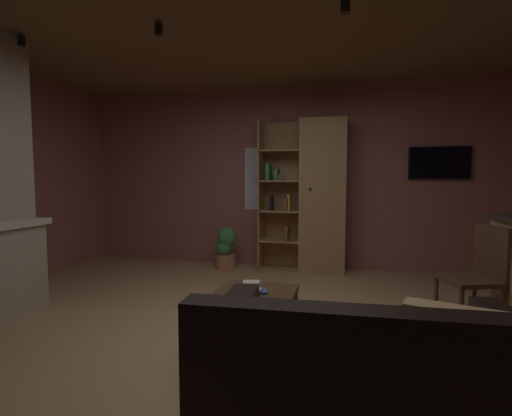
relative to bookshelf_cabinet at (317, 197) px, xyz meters
The scene contains 16 objects.
floor 2.70m from the bookshelf_cabinet, 98.72° to the right, with size 6.42×5.38×0.02m, color tan.
wall_back 0.54m from the bookshelf_cabinet, 143.91° to the left, with size 6.54×0.06×2.66m, color #9E5B56.
ceiling 2.95m from the bookshelf_cabinet, 98.72° to the right, with size 6.42×5.38×0.02m, color brown.
window_pane_back 0.84m from the bookshelf_cabinet, 162.52° to the left, with size 0.69×0.01×0.93m, color white.
bookshelf_cabinet is the anchor object (origin of this frame).
leather_couch 3.71m from the bookshelf_cabinet, 81.86° to the right, with size 1.51×0.96×0.84m.
coffee_table 2.77m from the bookshelf_cabinet, 95.09° to the right, with size 0.59×0.64×0.47m.
table_book_0 2.73m from the bookshelf_cabinet, 94.30° to the right, with size 0.12×0.11×0.02m, color #2D4C8C.
table_book_1 2.76m from the bookshelf_cabinet, 95.01° to the right, with size 0.11×0.09×0.02m, color beige.
table_book_2 2.68m from the bookshelf_cabinet, 96.01° to the right, with size 0.12×0.09×0.03m, color beige.
dining_chair 2.43m from the bookshelf_cabinet, 50.46° to the right, with size 0.53×0.53×0.92m.
potted_floor_plant 1.49m from the bookshelf_cabinet, behind, with size 0.31×0.33×0.61m.
wall_mounted_tv 1.68m from the bookshelf_cabinet, ahead, with size 0.77×0.06×0.44m.
track_light_spot_0 3.78m from the bookshelf_cabinet, 137.68° to the right, with size 0.07×0.07×0.09m, color black.
track_light_spot_1 2.98m from the bookshelf_cabinet, 117.38° to the right, with size 0.07×0.07×0.09m, color black.
track_light_spot_2 2.81m from the bookshelf_cabinet, 80.77° to the right, with size 0.07×0.07×0.09m, color black.
Camera 1 is at (0.80, -2.88, 1.32)m, focal length 26.53 mm.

